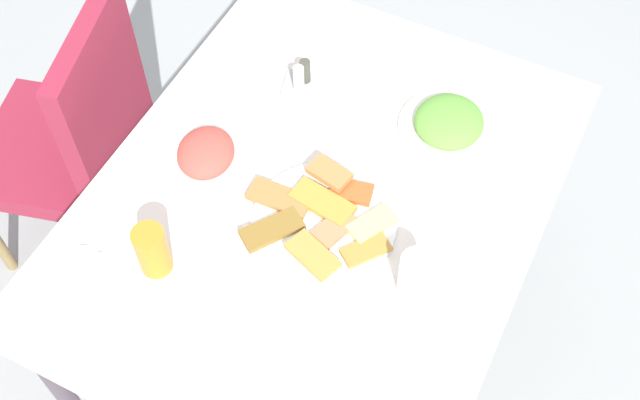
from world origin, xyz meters
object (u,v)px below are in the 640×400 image
(dining_chair, at_px, (78,133))
(salad_plate_greens, at_px, (206,154))
(soda_can, at_px, (152,250))
(pide_platter, at_px, (323,219))
(condiment_caddy, at_px, (302,81))
(dining_table, at_px, (318,217))
(spoon, at_px, (71,286))
(paper_napkin, at_px, (79,291))
(drinking_glass, at_px, (416,275))
(salad_plate_rice, at_px, (449,123))
(fork, at_px, (86,293))

(dining_chair, relative_size, salad_plate_greens, 4.27)
(salad_plate_greens, distance_m, soda_can, 0.29)
(pide_platter, relative_size, salad_plate_greens, 1.63)
(pide_platter, distance_m, condiment_caddy, 0.38)
(dining_table, bearing_deg, soda_can, 143.66)
(pide_platter, distance_m, spoon, 0.53)
(dining_table, distance_m, salad_plate_greens, 0.29)
(pide_platter, bearing_deg, paper_napkin, 135.06)
(salad_plate_greens, distance_m, drinking_glass, 0.55)
(spoon, bearing_deg, dining_chair, 18.93)
(paper_napkin, bearing_deg, salad_plate_greens, -8.46)
(salad_plate_rice, bearing_deg, spoon, 143.96)
(dining_table, xyz_separation_m, condiment_caddy, (0.27, 0.18, 0.10))
(pide_platter, xyz_separation_m, paper_napkin, (-0.37, 0.37, -0.01))
(dining_chair, relative_size, spoon, 4.66)
(dining_table, xyz_separation_m, dining_chair, (0.06, 0.76, -0.18))
(drinking_glass, relative_size, condiment_caddy, 0.95)
(dining_chair, xyz_separation_m, spoon, (-0.47, -0.41, 0.27))
(dining_chair, relative_size, salad_plate_rice, 3.88)
(dining_chair, bearing_deg, paper_napkin, -137.87)
(dining_table, bearing_deg, salad_plate_greens, 94.05)
(dining_table, relative_size, drinking_glass, 11.15)
(salad_plate_rice, height_order, condiment_caddy, condiment_caddy)
(soda_can, bearing_deg, pide_platter, -46.30)
(dining_chair, relative_size, pide_platter, 2.62)
(pide_platter, relative_size, spoon, 1.78)
(dining_table, xyz_separation_m, pide_platter, (-0.05, -0.04, 0.09))
(salad_plate_greens, bearing_deg, dining_chair, 81.23)
(dining_table, height_order, fork, fork)
(dining_chair, distance_m, soda_can, 0.72)
(fork, bearing_deg, soda_can, -56.36)
(dining_chair, height_order, salad_plate_rice, dining_chair)
(salad_plate_rice, height_order, spoon, salad_plate_rice)
(pide_platter, relative_size, condiment_caddy, 3.05)
(spoon, bearing_deg, salad_plate_greens, -32.95)
(dining_chair, distance_m, salad_plate_greens, 0.57)
(dining_chair, height_order, salad_plate_greens, dining_chair)
(paper_napkin, bearing_deg, dining_table, -38.04)
(drinking_glass, height_order, spoon, drinking_glass)
(dining_table, distance_m, pide_platter, 0.11)
(dining_table, height_order, condiment_caddy, condiment_caddy)
(dining_table, bearing_deg, paper_napkin, 141.96)
(salad_plate_rice, distance_m, fork, 0.88)
(dining_table, distance_m, condiment_caddy, 0.34)
(salad_plate_greens, bearing_deg, pide_platter, -96.11)
(salad_plate_rice, height_order, soda_can, soda_can)
(soda_can, height_order, paper_napkin, soda_can)
(salad_plate_rice, xyz_separation_m, condiment_caddy, (-0.04, 0.36, 0.01))
(dining_table, bearing_deg, condiment_caddy, 33.27)
(condiment_caddy, bearing_deg, salad_plate_rice, -83.73)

